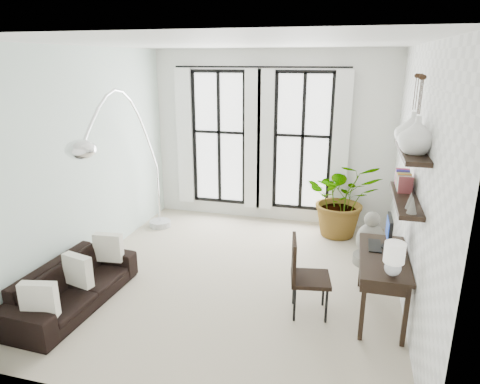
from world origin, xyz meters
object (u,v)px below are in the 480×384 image
(desk_chair, at_px, (303,272))
(arc_lamp, at_px, (125,129))
(desk, at_px, (384,262))
(sofa, at_px, (73,285))
(plant, at_px, (343,198))
(buddha, at_px, (370,242))

(desk_chair, relative_size, arc_lamp, 0.32)
(desk, xyz_separation_m, arc_lamp, (-3.64, 0.64, 1.33))
(desk, bearing_deg, arc_lamp, 169.96)
(sofa, height_order, plant, plant)
(plant, distance_m, arc_lamp, 3.83)
(sofa, distance_m, arc_lamp, 2.26)
(plant, relative_size, buddha, 1.64)
(sofa, xyz_separation_m, plant, (3.19, 3.21, 0.41))
(plant, height_order, buddha, plant)
(desk, height_order, buddha, desk)
(desk_chair, bearing_deg, buddha, 53.12)
(sofa, xyz_separation_m, desk, (3.75, 0.75, 0.45))
(desk, bearing_deg, desk_chair, -168.84)
(plant, distance_m, desk, 2.52)
(plant, relative_size, desk_chair, 1.39)
(sofa, height_order, desk_chair, desk_chair)
(plant, height_order, desk_chair, plant)
(plant, xyz_separation_m, buddha, (0.47, -1.04, -0.33))
(arc_lamp, xyz_separation_m, buddha, (3.55, 0.77, -1.70))
(plant, distance_m, desk_chair, 2.67)
(sofa, distance_m, desk_chair, 2.90)
(arc_lamp, bearing_deg, desk, -10.04)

